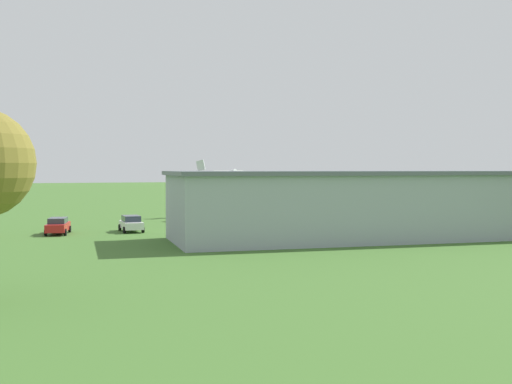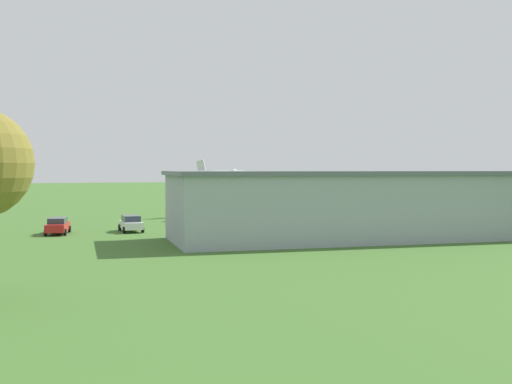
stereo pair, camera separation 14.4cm
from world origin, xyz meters
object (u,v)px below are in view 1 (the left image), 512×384
Objects in this scene: car_red at (58,225)px; car_white at (131,223)px; biplane at (218,178)px; hangar at (372,205)px; person_beside_truck at (384,213)px; person_walking_on_apron at (456,215)px.

car_white is at bearing -179.25° from car_red.
car_red is (19.56, 14.18, -4.11)m from biplane.
car_white is (12.74, 14.09, -4.11)m from biplane.
hangar is 29.16m from car_red.
biplane is at bearing -144.06° from car_red.
person_beside_truck is (-37.30, -4.16, 0.04)m from car_red.
person_beside_truck is (-11.13, -16.86, -2.13)m from hangar.
biplane reaches higher than person_walking_on_apron.
biplane is 1.63× the size of car_white.
hangar reaches higher than car_white.
person_beside_truck reaches higher than car_white.
biplane reaches higher than car_red.
person_beside_truck is 8.27m from person_walking_on_apron.
person_beside_truck is at bearing -44.04° from person_walking_on_apron.
car_red is at bearing 35.94° from biplane.
person_walking_on_apron is at bearing 177.37° from car_white.
car_red is 2.78× the size of person_beside_truck.
car_red is at bearing 6.37° from person_beside_truck.
biplane is 3.91× the size of person_walking_on_apron.
hangar is 21.10× the size of person_beside_truck.
hangar is at bearing 56.57° from person_beside_truck.
biplane is 24.51m from car_red.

